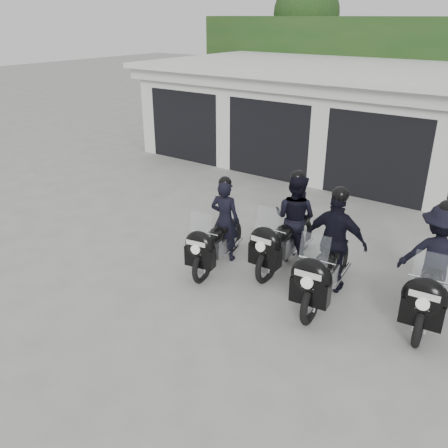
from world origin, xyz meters
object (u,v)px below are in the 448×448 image
Objects in this scene: police_bike_a at (219,231)px; police_bike_c at (331,251)px; police_bike_b at (290,225)px; police_bike_d at (435,267)px.

police_bike_a is 0.88× the size of police_bike_c.
police_bike_b reaches higher than police_bike_a.
police_bike_c is (1.10, -0.60, 0.04)m from police_bike_b.
police_bike_d is (2.61, -0.17, 0.04)m from police_bike_b.
police_bike_a is at bearing -175.92° from police_bike_d.
police_bike_b is 2.61m from police_bike_d.
police_bike_a is 0.92× the size of police_bike_b.
police_bike_c is (2.13, 0.23, 0.14)m from police_bike_a.
police_bike_c is at bearing -170.34° from police_bike_d.
police_bike_d is (3.64, 0.66, 0.13)m from police_bike_a.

